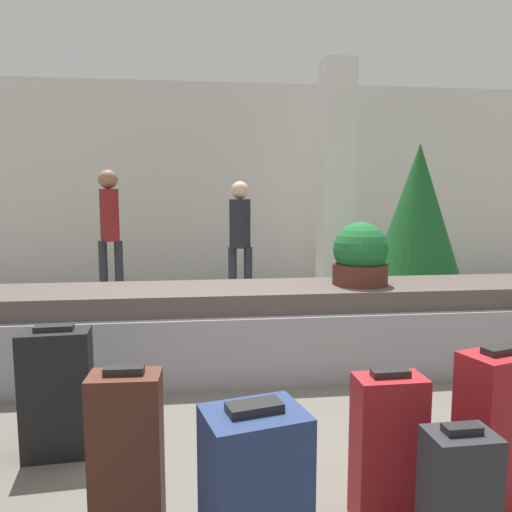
{
  "coord_description": "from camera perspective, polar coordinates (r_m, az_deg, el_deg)",
  "views": [
    {
      "loc": [
        -0.48,
        -2.65,
        1.45
      ],
      "look_at": [
        0.0,
        1.33,
        0.95
      ],
      "focal_mm": 35.0,
      "sensor_mm": 36.0,
      "label": 1
    }
  ],
  "objects": [
    {
      "name": "decorated_tree",
      "position": [
        5.83,
        17.93,
        3.23
      ],
      "size": [
        1.19,
        1.19,
        2.0
      ],
      "color": "#4C331E",
      "rests_on": "ground_plane"
    },
    {
      "name": "suitcase_4",
      "position": [
        2.22,
        22.08,
        -24.87
      ],
      "size": [
        0.26,
        0.19,
        0.61
      ],
      "rotation": [
        0.0,
        0.0,
        0.02
      ],
      "color": "#232328",
      "rests_on": "ground_plane"
    },
    {
      "name": "traveler_1",
      "position": [
        6.34,
        -1.82,
        2.62
      ],
      "size": [
        0.31,
        0.36,
        1.6
      ],
      "rotation": [
        0.0,
        0.0,
        1.18
      ],
      "color": "#282833",
      "rests_on": "ground_plane"
    },
    {
      "name": "suitcase_0",
      "position": [
        2.61,
        25.83,
        -17.81
      ],
      "size": [
        0.39,
        0.3,
        0.78
      ],
      "rotation": [
        0.0,
        0.0,
        0.29
      ],
      "color": "maroon",
      "rests_on": "ground_plane"
    },
    {
      "name": "suitcase_1",
      "position": [
        1.93,
        -0.17,
        -27.07
      ],
      "size": [
        0.39,
        0.33,
        0.75
      ],
      "rotation": [
        0.0,
        0.0,
        0.24
      ],
      "color": "navy",
      "rests_on": "ground_plane"
    },
    {
      "name": "suitcase_8",
      "position": [
        3.05,
        -21.77,
        -14.34
      ],
      "size": [
        0.38,
        0.23,
        0.74
      ],
      "rotation": [
        0.0,
        0.0,
        0.07
      ],
      "color": "black",
      "rests_on": "ground_plane"
    },
    {
      "name": "suitcase_5",
      "position": [
        2.22,
        -14.51,
        -21.97
      ],
      "size": [
        0.29,
        0.18,
        0.78
      ],
      "rotation": [
        0.0,
        0.0,
        -0.03
      ],
      "color": "#472319",
      "rests_on": "ground_plane"
    },
    {
      "name": "back_wall",
      "position": [
        8.18,
        -3.51,
        8.18
      ],
      "size": [
        18.0,
        0.06,
        3.2
      ],
      "color": "silver",
      "rests_on": "ground_plane"
    },
    {
      "name": "pillar",
      "position": [
        6.91,
        9.09,
        8.3
      ],
      "size": [
        0.43,
        0.43,
        3.2
      ],
      "color": "silver",
      "rests_on": "ground_plane"
    },
    {
      "name": "ground_plane",
      "position": [
        3.06,
        3.18,
        -21.18
      ],
      "size": [
        18.0,
        18.0,
        0.0
      ],
      "primitive_type": "plane",
      "color": "#59544C"
    },
    {
      "name": "potted_plant_1",
      "position": [
        4.23,
        11.84,
        -0.0
      ],
      "size": [
        0.46,
        0.46,
        0.52
      ],
      "color": "#4C2319",
      "rests_on": "carousel"
    },
    {
      "name": "carousel",
      "position": [
        4.16,
        0.0,
        -8.39
      ],
      "size": [
        7.59,
        0.89,
        0.7
      ],
      "color": "gray",
      "rests_on": "ground_plane"
    },
    {
      "name": "traveler_0",
      "position": [
        6.73,
        -16.39,
        3.52
      ],
      "size": [
        0.31,
        0.36,
        1.76
      ],
      "rotation": [
        0.0,
        0.0,
        -1.21
      ],
      "color": "#282833",
      "rests_on": "ground_plane"
    },
    {
      "name": "suitcase_2",
      "position": [
        2.42,
        14.84,
        -20.49
      ],
      "size": [
        0.31,
        0.18,
        0.69
      ],
      "rotation": [
        0.0,
        0.0,
        0.02
      ],
      "color": "maroon",
      "rests_on": "ground_plane"
    }
  ]
}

